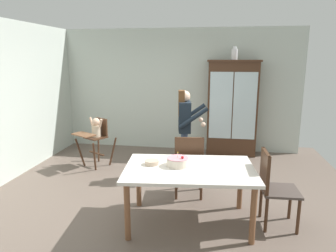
% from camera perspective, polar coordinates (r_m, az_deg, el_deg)
% --- Properties ---
extents(ground_plane, '(6.24, 6.24, 0.00)m').
position_cam_1_polar(ground_plane, '(4.79, -2.13, -12.97)').
color(ground_plane, '#66564C').
extents(wall_back, '(5.32, 0.06, 2.70)m').
position_cam_1_polar(wall_back, '(6.96, 2.02, 6.66)').
color(wall_back, beige).
rests_on(wall_back, ground_plane).
extents(china_cabinet, '(1.09, 0.48, 2.02)m').
position_cam_1_polar(china_cabinet, '(6.70, 11.80, 3.31)').
color(china_cabinet, '#422819').
rests_on(china_cabinet, ground_plane).
extents(ceramic_vase, '(0.13, 0.13, 0.27)m').
position_cam_1_polar(ceramic_vase, '(6.62, 12.24, 12.97)').
color(ceramic_vase, white).
rests_on(ceramic_vase, china_cabinet).
extents(high_chair_with_toddler, '(0.78, 0.84, 0.95)m').
position_cam_1_polar(high_chair_with_toddler, '(6.03, -13.26, -1.30)').
color(high_chair_with_toddler, '#422819').
rests_on(high_chair_with_toddler, ground_plane).
extents(adult_person, '(0.56, 0.54, 1.53)m').
position_cam_1_polar(adult_person, '(5.28, 3.16, 0.55)').
color(adult_person, '#33425B').
rests_on(adult_person, ground_plane).
extents(dining_table, '(1.69, 1.18, 0.74)m').
position_cam_1_polar(dining_table, '(3.86, 4.02, -8.89)').
color(dining_table, silver).
rests_on(dining_table, ground_plane).
extents(birthday_cake, '(0.28, 0.28, 0.19)m').
position_cam_1_polar(birthday_cake, '(3.86, 1.82, -6.64)').
color(birthday_cake, beige).
rests_on(birthday_cake, dining_table).
extents(serving_bowl, '(0.18, 0.18, 0.05)m').
position_cam_1_polar(serving_bowl, '(3.92, -3.02, -6.77)').
color(serving_bowl, '#C6AD93').
rests_on(serving_bowl, dining_table).
extents(dining_chair_far_side, '(0.48, 0.48, 0.96)m').
position_cam_1_polar(dining_chair_far_side, '(4.58, 3.92, -6.71)').
color(dining_chair_far_side, '#422819').
rests_on(dining_chair_far_side, ground_plane).
extents(dining_chair_right_end, '(0.46, 0.46, 0.96)m').
position_cam_1_polar(dining_chair_right_end, '(4.04, 18.78, -10.06)').
color(dining_chair_right_end, '#422819').
rests_on(dining_chair_right_end, ground_plane).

